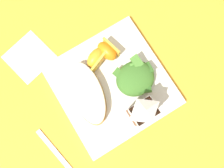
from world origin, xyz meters
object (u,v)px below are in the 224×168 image
paper_napkin (29,57)px  green_salad_pile (135,78)px  metal_fork (65,163)px  orange_wedge_middle (96,58)px  cheesy_pizza_bread (87,93)px  orange_wedge_front (107,51)px  milk_carton (143,111)px  white_plate (112,85)px

paper_napkin → green_salad_pile: bearing=135.4°
metal_fork → green_salad_pile: bearing=-161.3°
orange_wedge_middle → paper_napkin: (0.15, -0.11, -0.03)m
cheesy_pizza_bread → orange_wedge_middle: size_ratio=2.62×
green_salad_pile → orange_wedge_front: bearing=-77.4°
milk_carton → orange_wedge_front: 0.18m
milk_carton → paper_napkin: bearing=-58.5°
green_salad_pile → white_plate: bearing=-19.1°
paper_napkin → orange_wedge_front: bearing=150.2°
white_plate → orange_wedge_front: orange_wedge_front is taller
milk_carton → paper_napkin: 0.34m
orange_wedge_front → orange_wedge_middle: bearing=3.3°
orange_wedge_front → green_salad_pile: bearing=102.6°
white_plate → orange_wedge_middle: bearing=-89.6°
paper_napkin → cheesy_pizza_bread: bearing=116.3°
milk_carton → cheesy_pizza_bread: bearing=-51.3°
orange_wedge_front → metal_fork: 0.31m
green_salad_pile → milk_carton: 0.09m
white_plate → paper_napkin: white_plate is taller
orange_wedge_front → paper_napkin: orange_wedge_front is taller
orange_wedge_front → orange_wedge_middle: (0.04, 0.00, 0.00)m
green_salad_pile → orange_wedge_middle: bearing=-59.4°
green_salad_pile → metal_fork: size_ratio=0.55×
white_plate → orange_wedge_front: 0.09m
green_salad_pile → orange_wedge_middle: (0.06, -0.10, -0.00)m
green_salad_pile → metal_fork: green_salad_pile is taller
cheesy_pizza_bread → orange_wedge_middle: bearing=-134.4°
orange_wedge_middle → paper_napkin: size_ratio=0.63×
cheesy_pizza_bread → paper_napkin: cheesy_pizza_bread is taller
cheesy_pizza_bread → milk_carton: milk_carton is taller
paper_napkin → milk_carton: bearing=121.5°
orange_wedge_front → metal_fork: orange_wedge_front is taller
cheesy_pizza_bread → metal_fork: cheesy_pizza_bread is taller
cheesy_pizza_bread → green_salad_pile: bearing=165.9°
orange_wedge_front → cheesy_pizza_bread: bearing=34.2°
metal_fork → orange_wedge_front: bearing=-142.0°
cheesy_pizza_bread → green_salad_pile: size_ratio=1.76×
green_salad_pile → milk_carton: (0.03, 0.08, 0.04)m
green_salad_pile → paper_napkin: green_salad_pile is taller
milk_carton → orange_wedge_middle: (0.02, -0.18, -0.04)m
white_plate → milk_carton: 0.12m
cheesy_pizza_bread → paper_napkin: 0.20m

